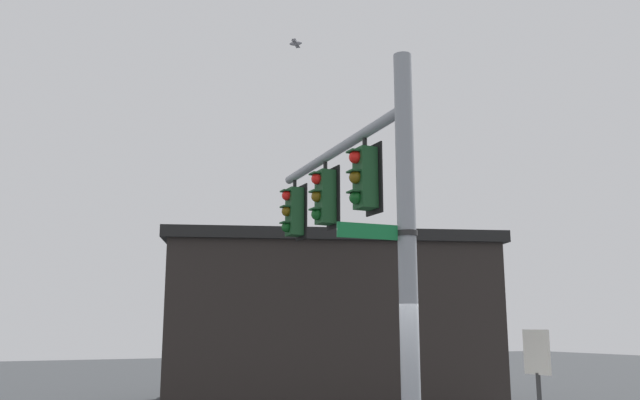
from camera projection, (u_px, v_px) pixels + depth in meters
name	position (u px, v px, depth m)	size (l,w,h in m)	color
signal_pole	(407.00, 258.00, 9.52)	(0.28, 0.28, 6.32)	gray
mast_arm	(335.00, 151.00, 12.36)	(0.18, 0.18, 5.28)	gray
traffic_light_nearest_pole	(364.00, 178.00, 11.04)	(0.54, 0.49, 1.31)	black
traffic_light_mid_inner	(324.00, 197.00, 12.65)	(0.54, 0.49, 1.31)	black
traffic_light_mid_outer	(294.00, 212.00, 14.25)	(0.54, 0.49, 1.31)	black
street_name_sign	(389.00, 232.00, 9.48)	(0.32, 1.28, 0.22)	#147238
bird_flying	(296.00, 43.00, 14.98)	(0.39, 0.34, 0.10)	gray
storefront_building	(326.00, 322.00, 18.72)	(8.94, 10.26, 4.61)	#282321
historical_marker	(538.00, 373.00, 11.17)	(0.60, 0.08, 2.13)	#333333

